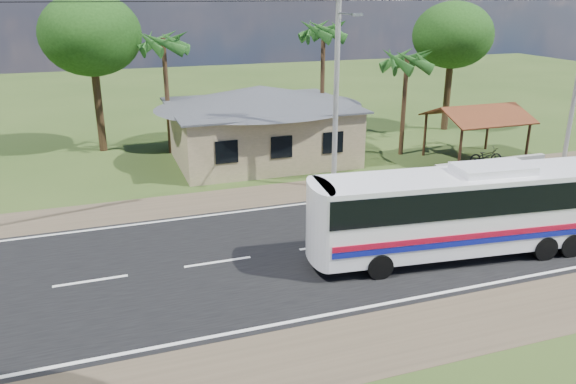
% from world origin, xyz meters
% --- Properties ---
extents(ground, '(120.00, 120.00, 0.00)m').
position_xyz_m(ground, '(0.00, 0.00, 0.00)').
color(ground, '#2C4418').
rests_on(ground, ground).
extents(road, '(120.00, 16.00, 0.03)m').
position_xyz_m(road, '(0.00, 0.00, 0.01)').
color(road, black).
rests_on(road, ground).
extents(house, '(12.40, 10.00, 5.00)m').
position_xyz_m(house, '(1.00, 13.00, 2.64)').
color(house, tan).
rests_on(house, ground).
extents(waiting_shed, '(5.20, 4.48, 3.35)m').
position_xyz_m(waiting_shed, '(13.00, 8.50, 2.73)').
color(waiting_shed, '#341F13').
rests_on(waiting_shed, ground).
extents(concrete_barrier, '(7.00, 0.30, 0.90)m').
position_xyz_m(concrete_barrier, '(12.00, 5.60, 0.45)').
color(concrete_barrier, '#9E9E99').
rests_on(concrete_barrier, ground).
extents(utility_poles, '(32.80, 2.22, 11.00)m').
position_xyz_m(utility_poles, '(2.67, 6.49, 5.77)').
color(utility_poles, '#9E9E99').
rests_on(utility_poles, ground).
extents(palm_near, '(2.80, 2.80, 6.70)m').
position_xyz_m(palm_near, '(9.50, 11.00, 5.71)').
color(palm_near, '#47301E').
rests_on(palm_near, ground).
extents(palm_mid, '(2.80, 2.80, 8.20)m').
position_xyz_m(palm_mid, '(6.00, 15.50, 7.16)').
color(palm_mid, '#47301E').
rests_on(palm_mid, ground).
extents(palm_far, '(2.80, 2.80, 7.70)m').
position_xyz_m(palm_far, '(-4.00, 16.00, 6.68)').
color(palm_far, '#47301E').
rests_on(palm_far, ground).
extents(tree_behind_house, '(6.00, 6.00, 9.61)m').
position_xyz_m(tree_behind_house, '(-8.00, 18.00, 7.12)').
color(tree_behind_house, '#47301E').
rests_on(tree_behind_house, ground).
extents(tree_behind_shed, '(5.60, 5.60, 9.02)m').
position_xyz_m(tree_behind_shed, '(16.00, 16.00, 6.68)').
color(tree_behind_shed, '#47301E').
rests_on(tree_behind_shed, ground).
extents(coach_bus, '(11.54, 3.59, 3.52)m').
position_xyz_m(coach_bus, '(4.46, -2.37, 2.01)').
color(coach_bus, white).
rests_on(coach_bus, ground).
extents(motorcycle, '(2.04, 1.00, 1.02)m').
position_xyz_m(motorcycle, '(13.05, 7.40, 0.51)').
color(motorcycle, black).
rests_on(motorcycle, ground).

